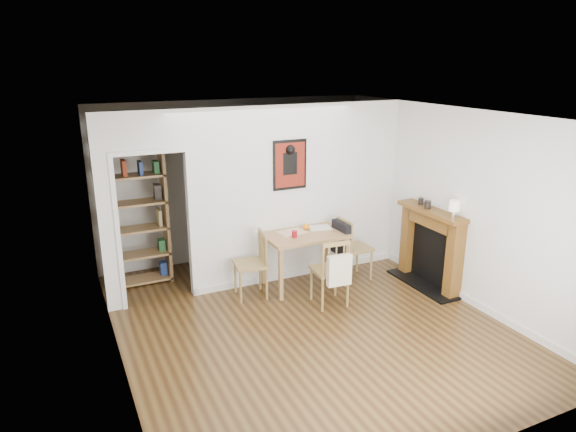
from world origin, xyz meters
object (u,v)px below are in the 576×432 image
chair_front (330,271)px  ceramic_jar_b (421,201)px  red_glass (294,234)px  mantel_lamp (454,207)px  ceramic_jar_a (428,205)px  orange_fruit (306,227)px  chair_right (353,247)px  bookshelf (136,216)px  chair_left (250,265)px  fireplace (431,245)px  notebook (320,228)px  dining_table (305,240)px

chair_front → ceramic_jar_b: 1.79m
red_glass → mantel_lamp: 2.20m
chair_front → ceramic_jar_a: ceramic_jar_a is taller
chair_front → orange_fruit: chair_front is taller
chair_right → bookshelf: size_ratio=0.46×
chair_right → ceramic_jar_b: size_ratio=9.97×
chair_left → fireplace: size_ratio=0.76×
ceramic_jar_a → bookshelf: bearing=154.1°
chair_right → notebook: chair_right is taller
bookshelf → fireplace: bookshelf is taller
fireplace → orange_fruit: fireplace is taller
bookshelf → notebook: bearing=-22.3°
chair_left → mantel_lamp: bearing=-24.6°
fireplace → ceramic_jar_b: bearing=94.1°
ceramic_jar_b → dining_table: bearing=163.6°
red_glass → ceramic_jar_a: (1.81, -0.61, 0.37)m
mantel_lamp → chair_right: bearing=129.9°
orange_fruit → notebook: orange_fruit is taller
dining_table → red_glass: size_ratio=12.16×
chair_front → notebook: (0.27, 0.81, 0.33)m
orange_fruit → notebook: size_ratio=0.28×
notebook → ceramic_jar_b: ceramic_jar_b is taller
orange_fruit → bookshelf: bearing=156.5°
chair_front → ceramic_jar_a: (1.57, -0.01, 0.73)m
bookshelf → red_glass: bookshelf is taller
red_glass → ceramic_jar_b: (1.87, -0.39, 0.36)m
fireplace → dining_table: bearing=155.6°
orange_fruit → fireplace: bearing=-29.9°
chair_right → chair_front: size_ratio=1.00×
ceramic_jar_b → bookshelf: bearing=157.1°
red_glass → fireplace: bearing=-19.5°
dining_table → red_glass: 0.27m
chair_left → ceramic_jar_b: (2.51, -0.47, 0.74)m
mantel_lamp → dining_table: bearing=144.9°
bookshelf → orange_fruit: size_ratio=23.31×
chair_right → bookshelf: bearing=157.3°
orange_fruit → mantel_lamp: bearing=-40.1°
chair_right → fireplace: (0.91, -0.66, 0.12)m
red_glass → bookshelf: bearing=148.0°
fireplace → chair_left: bearing=163.6°
chair_left → bookshelf: bearing=138.9°
notebook → ceramic_jar_a: bearing=-32.2°
dining_table → fireplace: fireplace is taller
chair_left → chair_front: 1.11m
notebook → ceramic_jar_a: ceramic_jar_a is taller
chair_front → notebook: size_ratio=2.95×
dining_table → notebook: size_ratio=3.63×
bookshelf → red_glass: (1.95, -1.22, -0.18)m
ceramic_jar_a → ceramic_jar_b: bearing=75.4°
ceramic_jar_b → red_glass: bearing=168.1°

